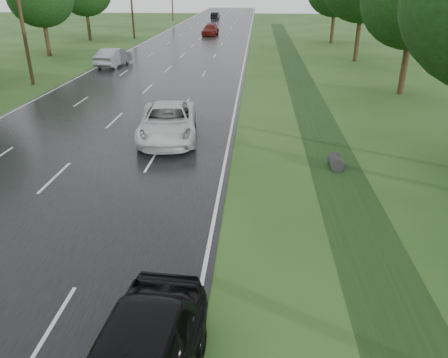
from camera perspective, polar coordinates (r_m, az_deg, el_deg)
road at (r=53.64m, az=-4.58°, el=16.54°), size 14.00×180.00×0.04m
edge_stripe_east at (r=53.05m, az=2.96°, el=16.52°), size 0.12×180.00×0.01m
edge_stripe_west at (r=55.05m, az=-11.84°, el=16.35°), size 0.12×180.00×0.01m
center_line at (r=53.64m, az=-4.58°, el=16.57°), size 0.12×180.00×0.01m
drainage_ditch at (r=27.44m, az=11.51°, el=8.63°), size 2.20×120.00×0.56m
utility_pole_mid at (r=36.88m, az=-25.06°, el=19.06°), size 1.60×0.26×10.00m
tree_east_c at (r=33.16m, az=23.72°, el=20.56°), size 7.00×7.00×9.29m
white_pickup at (r=22.11m, az=-7.33°, el=7.40°), size 3.54×6.33×1.67m
silver_sedan at (r=43.49m, az=-14.24°, el=15.19°), size 2.32×5.12×1.63m
far_car_red at (r=68.06m, az=-1.78°, el=18.90°), size 2.32×5.20×1.48m
far_car_dark at (r=97.37m, az=-1.15°, el=20.53°), size 1.65×4.34×1.41m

